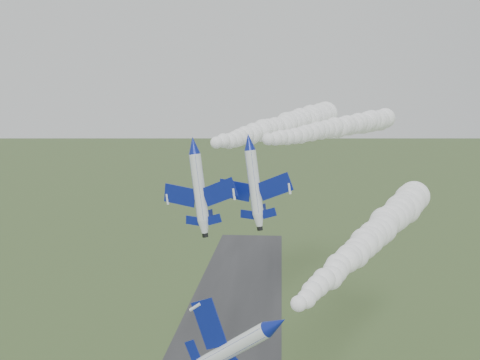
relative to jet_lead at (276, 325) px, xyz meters
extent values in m
cylinder|color=white|center=(0.01, 0.13, -0.03)|extent=(5.88, 9.66, 2.37)
cone|color=navy|center=(-2.33, -5.39, -0.03)|extent=(3.15, 3.21, 2.37)
cone|color=white|center=(2.25, 5.43, -0.03)|extent=(2.97, 2.80, 2.37)
cylinder|color=black|center=(2.69, 6.47, -0.03)|extent=(1.37, 1.09, 1.20)
ellipsoid|color=black|center=(-0.47, -2.32, 0.34)|extent=(2.72, 3.61, 1.58)
cube|color=navy|center=(-1.60, 1.79, 2.61)|extent=(3.98, 3.73, 4.30)
cube|color=navy|center=(2.06, 0.24, -2.88)|extent=(3.98, 3.73, 4.30)
cube|color=navy|center=(0.88, 4.91, 1.43)|extent=(1.79, 1.70, 1.90)
cube|color=navy|center=(2.83, 4.08, -1.50)|extent=(1.79, 1.70, 1.90)
cube|color=navy|center=(2.85, 3.78, 0.83)|extent=(2.63, 2.48, 1.57)
cylinder|color=white|center=(-11.65, 21.97, 16.27)|extent=(5.33, 9.17, 1.85)
cone|color=navy|center=(-13.94, 16.64, 16.27)|extent=(2.65, 2.94, 1.85)
cone|color=white|center=(-9.44, 27.09, 16.27)|extent=(2.48, 2.54, 1.85)
cylinder|color=black|center=(-9.01, 28.09, 16.27)|extent=(1.12, 0.97, 0.94)
ellipsoid|color=black|center=(-12.66, 19.83, 16.88)|extent=(2.38, 3.38, 1.24)
cube|color=navy|center=(-14.26, 24.04, 15.65)|extent=(5.63, 4.39, 0.86)
cube|color=navy|center=(-8.30, 21.47, 16.57)|extent=(5.63, 4.39, 0.86)
cube|color=navy|center=(-11.42, 26.87, 16.03)|extent=(2.48, 1.97, 0.41)
cube|color=navy|center=(-8.24, 25.50, 16.52)|extent=(2.48, 1.97, 0.41)
cube|color=navy|center=(-10.12, 26.02, 17.68)|extent=(1.12, 1.79, 2.40)
cylinder|color=white|center=(-3.98, 21.43, 16.82)|extent=(5.15, 8.66, 1.76)
cone|color=navy|center=(-6.21, 16.42, 16.82)|extent=(2.53, 2.80, 1.76)
cone|color=white|center=(-1.84, 26.26, 16.82)|extent=(2.37, 2.42, 1.76)
cylinder|color=black|center=(-1.41, 27.20, 16.82)|extent=(1.07, 0.93, 0.89)
ellipsoid|color=black|center=(-4.97, 19.42, 17.39)|extent=(2.28, 3.20, 1.17)
cube|color=navy|center=(-6.43, 23.43, 16.22)|extent=(5.34, 4.20, 0.83)
cube|color=navy|center=(-0.82, 20.93, 17.11)|extent=(5.34, 4.20, 0.83)
cube|color=navy|center=(-3.71, 26.07, 16.58)|extent=(2.35, 1.88, 0.40)
cube|color=navy|center=(-0.72, 24.74, 17.05)|extent=(2.35, 1.88, 0.40)
cube|color=navy|center=(-2.49, 25.26, 18.15)|extent=(1.08, 1.70, 2.27)
camera|label=1|loc=(0.39, -50.58, 20.89)|focal=40.00mm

